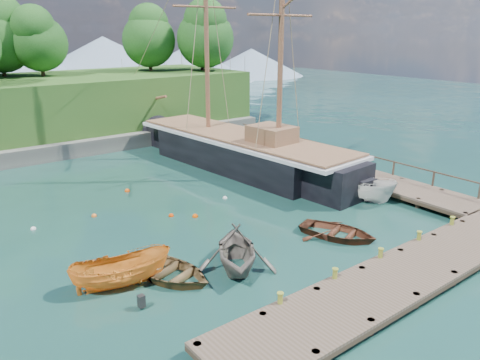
% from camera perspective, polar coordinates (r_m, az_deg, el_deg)
% --- Properties ---
extents(ground, '(160.00, 160.00, 0.00)m').
position_cam_1_polar(ground, '(23.95, 3.76, -7.56)').
color(ground, '#17382D').
rests_on(ground, ground).
extents(dock_near, '(20.00, 3.20, 1.10)m').
position_cam_1_polar(dock_near, '(21.41, 19.72, -10.64)').
color(dock_near, brown).
rests_on(dock_near, ground).
extents(dock_east, '(3.20, 24.00, 1.10)m').
position_cam_1_polar(dock_east, '(36.09, 10.25, 1.80)').
color(dock_east, brown).
rests_on(dock_east, ground).
extents(bollard_0, '(0.26, 0.26, 0.45)m').
position_cam_1_polar(bollard_0, '(18.32, 4.86, -16.32)').
color(bollard_0, olive).
rests_on(bollard_0, ground).
extents(bollard_1, '(0.26, 0.26, 0.45)m').
position_cam_1_polar(bollard_1, '(20.17, 11.36, -13.14)').
color(bollard_1, olive).
rests_on(bollard_1, ground).
extents(bollard_2, '(0.26, 0.26, 0.45)m').
position_cam_1_polar(bollard_2, '(22.27, 16.57, -10.40)').
color(bollard_2, olive).
rests_on(bollard_2, ground).
extents(bollard_3, '(0.26, 0.26, 0.45)m').
position_cam_1_polar(bollard_3, '(24.56, 20.79, -8.10)').
color(bollard_3, olive).
rests_on(bollard_3, ground).
extents(bollard_4, '(0.26, 0.26, 0.45)m').
position_cam_1_polar(bollard_4, '(26.99, 24.22, -6.16)').
color(bollard_4, olive).
rests_on(bollard_4, ground).
extents(rowboat_0, '(4.27, 5.00, 0.88)m').
position_cam_1_polar(rowboat_0, '(20.94, -8.64, -11.73)').
color(rowboat_0, brown).
rests_on(rowboat_0, ground).
extents(rowboat_1, '(5.33, 5.51, 2.22)m').
position_cam_1_polar(rowboat_1, '(21.42, -0.47, -10.78)').
color(rowboat_1, '#6D655C').
rests_on(rowboat_1, ground).
extents(rowboat_2, '(4.10, 4.77, 0.83)m').
position_cam_1_polar(rowboat_2, '(24.93, 11.80, -6.85)').
color(rowboat_2, '#4F2919').
rests_on(rowboat_2, ground).
extents(motorboat_orange, '(4.46, 2.59, 1.62)m').
position_cam_1_polar(motorboat_orange, '(20.70, -14.11, -12.49)').
color(motorboat_orange, orange).
rests_on(motorboat_orange, ground).
extents(cabin_boat_white, '(2.86, 4.97, 1.81)m').
position_cam_1_polar(cabin_boat_white, '(30.53, 14.30, -2.34)').
color(cabin_boat_white, silver).
rests_on(cabin_boat_white, ground).
extents(schooner, '(6.65, 27.66, 20.28)m').
position_cam_1_polar(schooner, '(36.03, 0.12, 3.21)').
color(schooner, black).
rests_on(schooner, ground).
extents(mooring_buoy_0, '(0.34, 0.34, 0.34)m').
position_cam_1_polar(mooring_buoy_0, '(22.54, -14.71, -9.88)').
color(mooring_buoy_0, white).
rests_on(mooring_buoy_0, ground).
extents(mooring_buoy_1, '(0.30, 0.30, 0.30)m').
position_cam_1_polar(mooring_buoy_1, '(27.32, -8.39, -4.39)').
color(mooring_buoy_1, '#DE3500').
rests_on(mooring_buoy_1, ground).
extents(mooring_buoy_2, '(0.33, 0.33, 0.33)m').
position_cam_1_polar(mooring_buoy_2, '(27.06, -5.48, -4.50)').
color(mooring_buoy_2, '#E74B01').
rests_on(mooring_buoy_2, ground).
extents(mooring_buoy_3, '(0.29, 0.29, 0.29)m').
position_cam_1_polar(mooring_buoy_3, '(29.81, -1.85, -2.27)').
color(mooring_buoy_3, silver).
rests_on(mooring_buoy_3, ground).
extents(mooring_buoy_4, '(0.31, 0.31, 0.31)m').
position_cam_1_polar(mooring_buoy_4, '(28.28, -17.35, -4.27)').
color(mooring_buoy_4, orange).
rests_on(mooring_buoy_4, ground).
extents(mooring_buoy_5, '(0.34, 0.34, 0.34)m').
position_cam_1_polar(mooring_buoy_5, '(31.98, -13.57, -1.35)').
color(mooring_buoy_5, '#F54E07').
rests_on(mooring_buoy_5, ground).
extents(mooring_buoy_6, '(0.30, 0.30, 0.30)m').
position_cam_1_polar(mooring_buoy_6, '(27.66, -23.88, -5.54)').
color(mooring_buoy_6, white).
rests_on(mooring_buoy_6, ground).
extents(distant_ridge, '(117.00, 40.00, 10.00)m').
position_cam_1_polar(distant_ridge, '(88.36, -25.86, 12.36)').
color(distant_ridge, '#728CA5').
rests_on(distant_ridge, ground).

